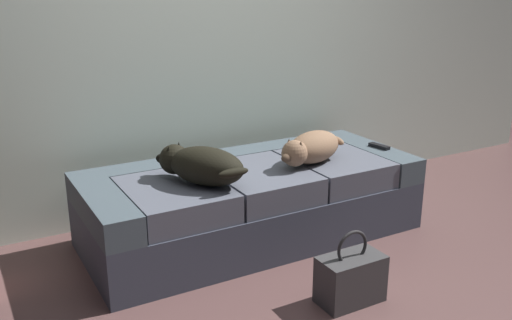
{
  "coord_description": "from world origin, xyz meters",
  "views": [
    {
      "loc": [
        -1.54,
        -1.8,
        1.5
      ],
      "look_at": [
        0.0,
        0.93,
        0.5
      ],
      "focal_mm": 39.47,
      "sensor_mm": 36.0,
      "label": 1
    }
  ],
  "objects_px": {
    "dog_dark": "(201,165)",
    "tv_remote": "(379,146)",
    "dog_tan": "(311,148)",
    "couch": "(252,201)",
    "handbag": "(351,278)"
  },
  "relations": [
    {
      "from": "dog_dark",
      "to": "tv_remote",
      "type": "bearing_deg",
      "value": 1.88
    },
    {
      "from": "couch",
      "to": "dog_tan",
      "type": "relative_size",
      "value": 3.74
    },
    {
      "from": "tv_remote",
      "to": "dog_tan",
      "type": "bearing_deg",
      "value": 175.8
    },
    {
      "from": "couch",
      "to": "tv_remote",
      "type": "relative_size",
      "value": 13.33
    },
    {
      "from": "dog_tan",
      "to": "tv_remote",
      "type": "bearing_deg",
      "value": 4.49
    },
    {
      "from": "couch",
      "to": "tv_remote",
      "type": "height_order",
      "value": "tv_remote"
    },
    {
      "from": "couch",
      "to": "tv_remote",
      "type": "xyz_separation_m",
      "value": [
        0.92,
        -0.08,
        0.24
      ]
    },
    {
      "from": "handbag",
      "to": "tv_remote",
      "type": "bearing_deg",
      "value": 43.23
    },
    {
      "from": "dog_tan",
      "to": "tv_remote",
      "type": "distance_m",
      "value": 0.59
    },
    {
      "from": "tv_remote",
      "to": "couch",
      "type": "bearing_deg",
      "value": 166.22
    },
    {
      "from": "dog_dark",
      "to": "tv_remote",
      "type": "xyz_separation_m",
      "value": [
        1.3,
        0.04,
        -0.09
      ]
    },
    {
      "from": "dog_dark",
      "to": "couch",
      "type": "bearing_deg",
      "value": 17.88
    },
    {
      "from": "dog_tan",
      "to": "tv_remote",
      "type": "xyz_separation_m",
      "value": [
        0.58,
        0.05,
        -0.08
      ]
    },
    {
      "from": "dog_tan",
      "to": "couch",
      "type": "bearing_deg",
      "value": 159.16
    },
    {
      "from": "dog_tan",
      "to": "dog_dark",
      "type": "bearing_deg",
      "value": 179.76
    }
  ]
}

